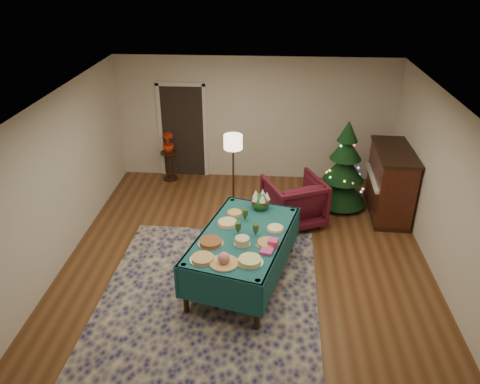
# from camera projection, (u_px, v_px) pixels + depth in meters

# --- Properties ---
(room_shell) EXTENTS (7.00, 7.00, 7.00)m
(room_shell) POSITION_uv_depth(u_px,v_px,m) (246.00, 194.00, 7.04)
(room_shell) COLOR #593319
(room_shell) RESTS_ON ground
(doorway) EXTENTS (1.08, 0.04, 2.16)m
(doorway) POSITION_uv_depth(u_px,v_px,m) (183.00, 129.00, 10.33)
(doorway) COLOR black
(doorway) RESTS_ON ground
(rug) EXTENTS (3.30, 4.28, 0.02)m
(rug) POSITION_uv_depth(u_px,v_px,m) (207.00, 306.00, 6.79)
(rug) COLOR #131447
(rug) RESTS_ON ground
(buffet_table) EXTENTS (1.78, 2.41, 0.84)m
(buffet_table) POSITION_uv_depth(u_px,v_px,m) (243.00, 244.00, 7.05)
(buffet_table) COLOR black
(buffet_table) RESTS_ON ground
(platter_0) EXTENTS (0.36, 0.36, 0.05)m
(platter_0) POSITION_uv_depth(u_px,v_px,m) (203.00, 259.00, 6.39)
(platter_0) COLOR silver
(platter_0) RESTS_ON buffet_table
(platter_1) EXTENTS (0.41, 0.41, 0.18)m
(platter_1) POSITION_uv_depth(u_px,v_px,m) (224.00, 260.00, 6.29)
(platter_1) COLOR silver
(platter_1) RESTS_ON buffet_table
(platter_2) EXTENTS (0.36, 0.36, 0.07)m
(platter_2) POSITION_uv_depth(u_px,v_px,m) (250.00, 261.00, 6.33)
(platter_2) COLOR silver
(platter_2) RESTS_ON buffet_table
(platter_3) EXTENTS (0.38, 0.38, 0.06)m
(platter_3) POSITION_uv_depth(u_px,v_px,m) (211.00, 242.00, 6.75)
(platter_3) COLOR silver
(platter_3) RESTS_ON buffet_table
(platter_4) EXTENTS (0.25, 0.25, 0.11)m
(platter_4) POSITION_uv_depth(u_px,v_px,m) (242.00, 241.00, 6.71)
(platter_4) COLOR silver
(platter_4) RESTS_ON buffet_table
(platter_5) EXTENTS (0.34, 0.34, 0.05)m
(platter_5) POSITION_uv_depth(u_px,v_px,m) (267.00, 243.00, 6.73)
(platter_5) COLOR silver
(platter_5) RESTS_ON buffet_table
(platter_6) EXTENTS (0.34, 0.34, 0.06)m
(platter_6) POSITION_uv_depth(u_px,v_px,m) (227.00, 223.00, 7.22)
(platter_6) COLOR silver
(platter_6) RESTS_ON buffet_table
(platter_7) EXTENTS (0.28, 0.28, 0.05)m
(platter_7) POSITION_uv_depth(u_px,v_px,m) (275.00, 229.00, 7.08)
(platter_7) COLOR silver
(platter_7) RESTS_ON buffet_table
(platter_8) EXTENTS (0.27, 0.27, 0.05)m
(platter_8) POSITION_uv_depth(u_px,v_px,m) (235.00, 213.00, 7.50)
(platter_8) COLOR silver
(platter_8) RESTS_ON buffet_table
(goblet_0) EXTENTS (0.09, 0.09, 0.20)m
(goblet_0) POSITION_uv_depth(u_px,v_px,m) (245.00, 215.00, 7.29)
(goblet_0) COLOR #2D471E
(goblet_0) RESTS_ON buffet_table
(goblet_1) EXTENTS (0.09, 0.09, 0.20)m
(goblet_1) POSITION_uv_depth(u_px,v_px,m) (256.00, 230.00, 6.90)
(goblet_1) COLOR #2D471E
(goblet_1) RESTS_ON buffet_table
(goblet_2) EXTENTS (0.09, 0.09, 0.20)m
(goblet_2) POSITION_uv_depth(u_px,v_px,m) (238.00, 228.00, 6.95)
(goblet_2) COLOR #2D471E
(goblet_2) RESTS_ON buffet_table
(napkin_stack) EXTENTS (0.21, 0.21, 0.04)m
(napkin_stack) POSITION_uv_depth(u_px,v_px,m) (267.00, 251.00, 6.55)
(napkin_stack) COLOR #D03989
(napkin_stack) RESTS_ON buffet_table
(gift_box) EXTENTS (0.16, 0.16, 0.11)m
(gift_box) POSITION_uv_depth(u_px,v_px,m) (273.00, 243.00, 6.67)
(gift_box) COLOR #E23E74
(gift_box) RESTS_ON buffet_table
(centerpiece) EXTENTS (0.30, 0.30, 0.35)m
(centerpiece) POSITION_uv_depth(u_px,v_px,m) (261.00, 201.00, 7.61)
(centerpiece) COLOR #1E4C1E
(centerpiece) RESTS_ON buffet_table
(armchair) EXTENTS (1.26, 1.23, 1.01)m
(armchair) POSITION_uv_depth(u_px,v_px,m) (294.00, 199.00, 8.68)
(armchair) COLOR #4D101C
(armchair) RESTS_ON ground
(floor_lamp) EXTENTS (0.36, 0.36, 1.50)m
(floor_lamp) POSITION_uv_depth(u_px,v_px,m) (233.00, 146.00, 8.96)
(floor_lamp) COLOR #A57F3F
(floor_lamp) RESTS_ON ground
(side_table) EXTENTS (0.37, 0.37, 0.66)m
(side_table) POSITION_uv_depth(u_px,v_px,m) (170.00, 166.00, 10.46)
(side_table) COLOR black
(side_table) RESTS_ON ground
(potted_plant) EXTENTS (0.25, 0.45, 0.25)m
(potted_plant) POSITION_uv_depth(u_px,v_px,m) (168.00, 147.00, 10.24)
(potted_plant) COLOR #B0250C
(potted_plant) RESTS_ON side_table
(christmas_tree) EXTENTS (1.27, 1.27, 1.80)m
(christmas_tree) POSITION_uv_depth(u_px,v_px,m) (344.00, 169.00, 9.13)
(christmas_tree) COLOR black
(christmas_tree) RESTS_ON ground
(piano) EXTENTS (0.78, 1.56, 1.32)m
(piano) POSITION_uv_depth(u_px,v_px,m) (390.00, 183.00, 8.96)
(piano) COLOR black
(piano) RESTS_ON ground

